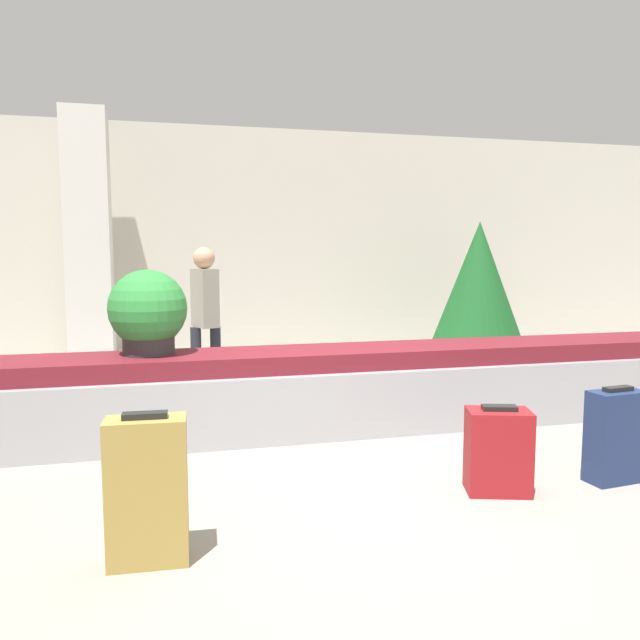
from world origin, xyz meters
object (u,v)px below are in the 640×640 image
object	(u,v)px
pillar	(89,245)
traveler_0	(205,310)
suitcase_0	(147,491)
potted_plant_0	(148,313)
suitcase_2	(616,436)
decorated_tree	(478,291)
suitcase_1	(498,451)

from	to	relation	value
pillar	traveler_0	world-z (taller)	pillar
suitcase_0	potted_plant_0	distance (m)	2.24
suitcase_2	potted_plant_0	world-z (taller)	potted_plant_0
pillar	suitcase_2	bearing A→B (deg)	-50.79
suitcase_2	traveler_0	xyz separation A→B (m)	(-2.47, 3.05, 0.62)
decorated_tree	suitcase_1	bearing A→B (deg)	-116.29
suitcase_1	potted_plant_0	xyz separation A→B (m)	(-2.16, 1.75, 0.77)
traveler_0	suitcase_2	bearing A→B (deg)	-161.58
potted_plant_0	decorated_tree	distance (m)	4.31
pillar	suitcase_2	distance (m)	6.05
suitcase_0	potted_plant_0	bearing A→B (deg)	93.77
potted_plant_0	suitcase_0	bearing A→B (deg)	-89.39
pillar	traveler_0	distance (m)	2.09
suitcase_2	suitcase_1	bearing A→B (deg)	172.39
suitcase_2	potted_plant_0	size ratio (longest dim) A/B	0.94
suitcase_0	decorated_tree	bearing A→B (deg)	48.56
suitcase_0	pillar	bearing A→B (deg)	101.77
suitcase_0	suitcase_2	world-z (taller)	suitcase_0
suitcase_0	potted_plant_0	size ratio (longest dim) A/B	1.10
potted_plant_0	pillar	bearing A→B (deg)	104.50
suitcase_0	suitcase_2	xyz separation A→B (m)	(2.99, 0.37, -0.06)
suitcase_0	decorated_tree	distance (m)	5.58
suitcase_1	suitcase_2	size ratio (longest dim) A/B	0.88
suitcase_1	traveler_0	world-z (taller)	traveler_0
suitcase_1	traveler_0	size ratio (longest dim) A/B	0.36
pillar	suitcase_2	world-z (taller)	pillar
decorated_tree	potted_plant_0	bearing A→B (deg)	-155.25
suitcase_0	decorated_tree	xyz separation A→B (m)	(3.89, 3.94, 0.67)
suitcase_0	suitcase_2	size ratio (longest dim) A/B	1.18
suitcase_0	suitcase_1	xyz separation A→B (m)	(2.14, 0.39, -0.10)
suitcase_2	traveler_0	world-z (taller)	traveler_0
pillar	decorated_tree	size ratio (longest dim) A/B	1.69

